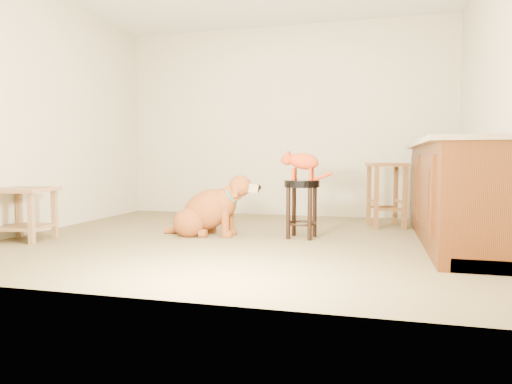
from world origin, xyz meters
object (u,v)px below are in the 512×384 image
(wood_stool, at_px, (386,194))
(golden_retriever, at_px, (208,211))
(side_table, at_px, (25,206))
(padded_stool, at_px, (302,197))
(tabby_kitten, at_px, (301,162))

(wood_stool, relative_size, golden_retriever, 0.70)
(side_table, distance_m, golden_retriever, 1.75)
(padded_stool, relative_size, golden_retriever, 0.55)
(golden_retriever, bearing_deg, padded_stool, 2.97)
(wood_stool, relative_size, side_table, 1.34)
(wood_stool, bearing_deg, golden_retriever, -149.31)
(wood_stool, bearing_deg, tabby_kitten, -131.01)
(padded_stool, height_order, tabby_kitten, tabby_kitten)
(wood_stool, xyz_separation_m, golden_retriever, (-1.77, -1.05, -0.14))
(golden_retriever, bearing_deg, side_table, -157.78)
(padded_stool, relative_size, tabby_kitten, 1.09)
(padded_stool, distance_m, golden_retriever, 0.96)
(wood_stool, height_order, side_table, wood_stool)
(side_table, height_order, tabby_kitten, tabby_kitten)
(tabby_kitten, bearing_deg, padded_stool, -5.72)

